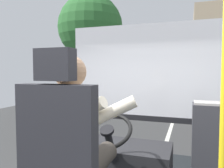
{
  "coord_description": "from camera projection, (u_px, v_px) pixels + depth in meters",
  "views": [
    {
      "loc": [
        0.57,
        -1.74,
        2.04
      ],
      "look_at": [
        -0.47,
        1.25,
        1.85
      ],
      "focal_mm": 35.47,
      "sensor_mm": 36.0,
      "label": 1
    }
  ],
  "objects": [
    {
      "name": "steering_console",
      "position": [
        121.0,
        161.0,
        2.51
      ],
      "size": [
        1.1,
        0.98,
        0.82
      ],
      "color": "black",
      "rests_on": "bus_floor"
    },
    {
      "name": "ground",
      "position": [
        175.0,
        115.0,
        10.24
      ],
      "size": [
        18.0,
        44.0,
        0.06
      ],
      "color": "#383838"
    },
    {
      "name": "windshield_panel",
      "position": [
        149.0,
        83.0,
        3.36
      ],
      "size": [
        2.5,
        0.08,
        1.48
      ],
      "color": "silver"
    },
    {
      "name": "bus_driver",
      "position": [
        75.0,
        136.0,
        1.47
      ],
      "size": [
        0.75,
        0.6,
        0.83
      ],
      "color": "#332D28",
      "rests_on": "driver_seat"
    },
    {
      "name": "fare_box",
      "position": [
        206.0,
        148.0,
        2.24
      ],
      "size": [
        0.27,
        0.26,
        0.93
      ],
      "color": "#333338",
      "rests_on": "bus_floor"
    },
    {
      "name": "street_tree",
      "position": [
        90.0,
        28.0,
        9.93
      ],
      "size": [
        2.89,
        2.89,
        5.44
      ],
      "color": "#4C3828",
      "rests_on": "ground"
    }
  ]
}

